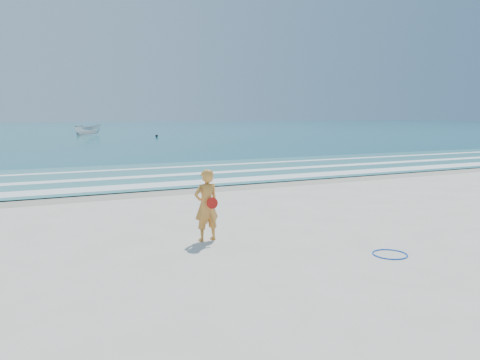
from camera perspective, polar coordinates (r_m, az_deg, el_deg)
name	(u,v)px	position (r m, az deg, el deg)	size (l,w,h in m)	color
ground	(287,248)	(10.71, 5.69, -8.22)	(400.00, 400.00, 0.00)	silver
wet_sand	(169,190)	(18.81, -8.64, -1.25)	(400.00, 2.40, 0.00)	#B2A893
ocean	(42,128)	(113.95, -22.94, 5.82)	(400.00, 190.00, 0.04)	#19727F
shallow	(139,175)	(23.59, -12.19, 0.62)	(400.00, 10.00, 0.01)	#59B7AD
foam_near	(160,185)	(20.04, -9.73, -0.57)	(400.00, 1.40, 0.01)	white
foam_mid	(143,177)	(22.82, -11.72, 0.41)	(400.00, 0.90, 0.01)	white
foam_far	(128,169)	(26.01, -13.47, 1.26)	(400.00, 0.60, 0.01)	white
hoop	(390,254)	(10.64, 17.81, -8.61)	(0.74, 0.74, 0.03)	blue
boat	(88,130)	(72.07, -18.05, 5.85)	(1.57, 4.17, 1.61)	silver
buoy	(157,136)	(63.63, -10.13, 5.32)	(0.35, 0.35, 0.35)	black
woman	(206,205)	(11.10, -4.12, -3.08)	(0.67, 0.48, 1.72)	orange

